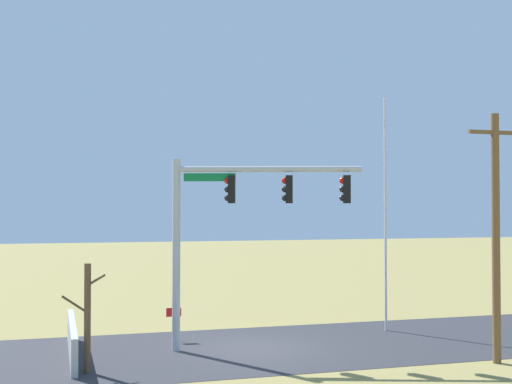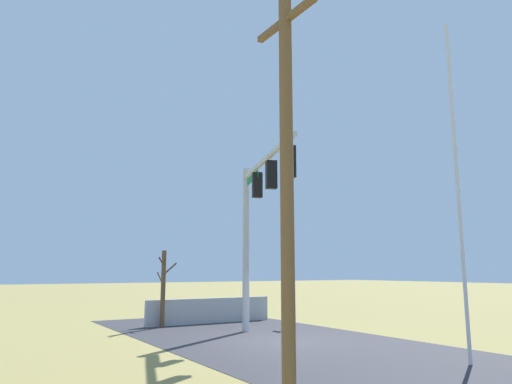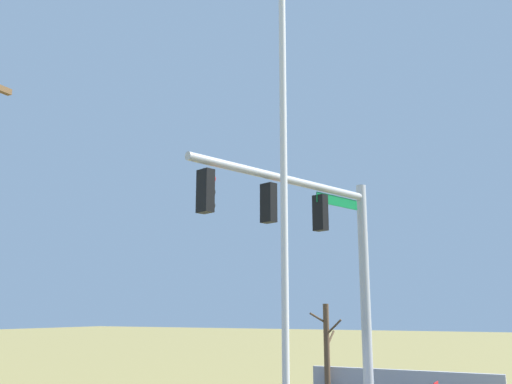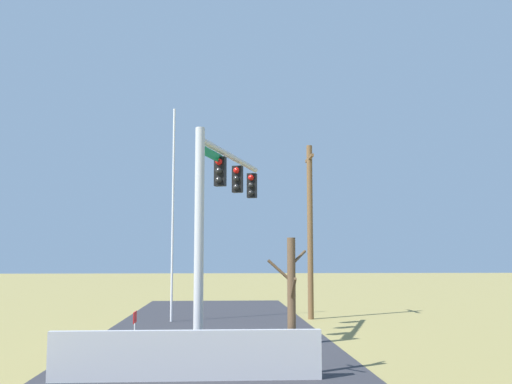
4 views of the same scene
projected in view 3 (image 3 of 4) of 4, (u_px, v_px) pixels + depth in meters
signal_mast at (321, 245)px, 14.84m from camera, size 6.24×2.23×6.61m
flagpole at (284, 186)px, 7.86m from camera, size 0.10×0.10×9.41m
bare_tree at (327, 350)px, 19.24m from camera, size 1.27×1.02×3.26m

